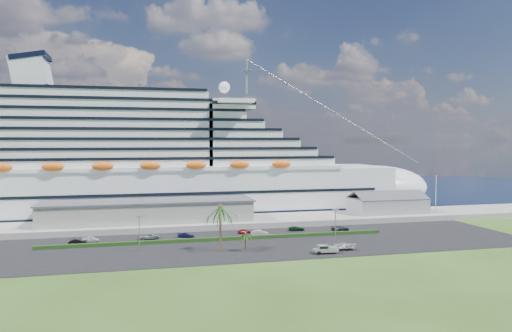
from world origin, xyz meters
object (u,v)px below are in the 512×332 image
object	(u,v)px
cruise_ship	(156,167)
boat_trailer	(345,245)
parked_car_3	(186,235)
pickup_truck	(325,249)

from	to	relation	value
cruise_ship	boat_trailer	xyz separation A→B (m)	(39.79, -65.78, -15.41)
cruise_ship	boat_trailer	size ratio (longest dim) A/B	30.77
parked_car_3	boat_trailer	bearing A→B (deg)	-108.01
parked_car_3	boat_trailer	world-z (taller)	boat_trailer
parked_car_3	boat_trailer	size ratio (longest dim) A/B	0.70
parked_car_3	pickup_truck	size ratio (longest dim) A/B	0.77
pickup_truck	boat_trailer	size ratio (longest dim) A/B	0.91
parked_car_3	boat_trailer	xyz separation A→B (m)	(34.20, -24.15, 0.54)
cruise_ship	pickup_truck	bearing A→B (deg)	-63.38
parked_car_3	pickup_truck	xyz separation A→B (m)	(28.45, -26.29, 0.44)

